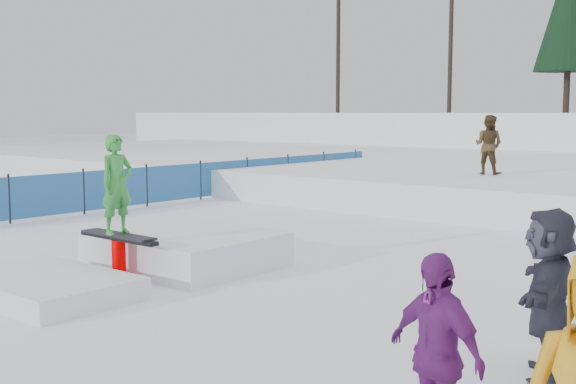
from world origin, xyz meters
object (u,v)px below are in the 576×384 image
Objects in this scene: spectator_purple at (435,354)px; spectator_dark at (548,293)px; walker_olive at (489,145)px; safety_fence at (201,180)px; jib_rail_feature at (150,254)px.

spectator_dark is at bearing 103.91° from spectator_purple.
safety_fence is at bearing 31.09° from walker_olive.
walker_olive is 0.99× the size of spectator_dark.
safety_fence is at bearing 132.03° from jib_rail_feature.
spectator_purple is at bearing -21.13° from spectator_dark.
safety_fence is at bearing -139.89° from spectator_dark.
walker_olive is at bearing 128.81° from spectator_purple.
safety_fence is 14.39m from spectator_dark.
walker_olive is at bearing -172.44° from spectator_dark.
spectator_purple is 6.54m from jib_rail_feature.
safety_fence is 15.46m from spectator_purple.
spectator_purple is 2.01m from spectator_dark.
jib_rail_feature is (-0.36, -11.02, -1.28)m from walker_olive.
spectator_dark is (5.77, -11.43, -0.79)m from walker_olive.
walker_olive reaches higher than spectator_purple.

